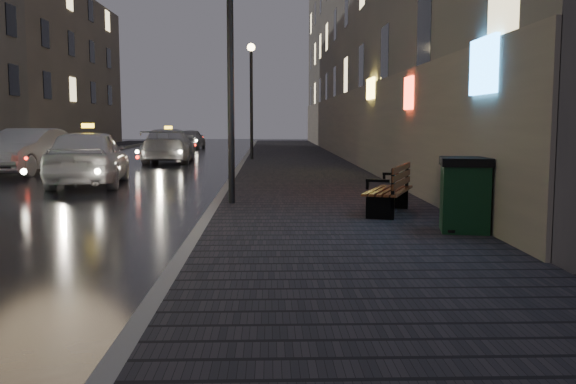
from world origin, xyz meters
name	(u,v)px	position (x,y,z in m)	size (l,w,h in m)	color
ground	(53,278)	(0.00, 0.00, 0.00)	(120.00, 120.00, 0.00)	black
sidewalk	(297,162)	(3.90, 21.00, 0.07)	(4.60, 58.00, 0.15)	black
curb	(243,162)	(1.50, 21.00, 0.07)	(0.20, 58.00, 0.15)	slate
sidewalk_far	(14,162)	(-8.70, 21.00, 0.07)	(2.40, 58.00, 0.15)	black
curb_far	(43,162)	(-7.40, 21.00, 0.07)	(0.20, 58.00, 0.15)	slate
building_near	(357,29)	(7.10, 25.00, 6.50)	(1.80, 50.00, 13.00)	#605B54
building_far_c	(42,70)	(-13.50, 39.00, 5.50)	(6.00, 22.00, 11.00)	#6B6051
lamp_near	(230,46)	(1.85, 6.00, 3.49)	(0.36, 0.36, 5.28)	black
lamp_far	(251,86)	(1.85, 22.00, 3.49)	(0.36, 0.36, 5.28)	black
bench	(392,189)	(5.02, 4.32, 0.62)	(1.27, 1.96, 0.95)	black
trash_bin	(465,194)	(5.80, 2.31, 0.76)	(0.92, 0.92, 1.20)	black
taxi_near	(89,157)	(-2.72, 11.45, 0.85)	(2.02, 5.02, 1.71)	silver
car_left_mid	(28,151)	(-6.20, 15.96, 0.82)	(1.74, 4.98, 1.64)	#A1A2A9
taxi_mid	(169,146)	(-1.99, 22.02, 0.77)	(2.16, 5.31, 1.54)	silver
car_far	(191,139)	(-2.76, 36.79, 0.68)	(1.60, 3.99, 1.36)	#97979F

